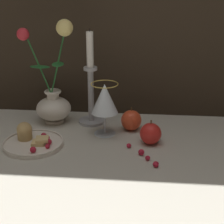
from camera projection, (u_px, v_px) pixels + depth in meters
The scene contains 11 objects.
ground_plane at pixel (75, 144), 1.17m from camera, with size 2.40×2.40×0.00m, color #B7B2A3.
vase at pixel (53, 97), 1.29m from camera, with size 0.18×0.12×0.36m.
plate_with_pastries at pixel (32, 141), 1.15m from camera, with size 0.19×0.19×0.07m.
wine_glass at pixel (105, 100), 1.19m from camera, with size 0.09×0.09×0.17m.
candlestick at pixel (91, 90), 1.28m from camera, with size 0.09×0.09×0.33m.
apple_beside_vase at pixel (151, 134), 1.16m from camera, with size 0.07×0.07×0.08m.
apple_near_glass at pixel (131, 120), 1.25m from camera, with size 0.07×0.07×0.08m.
berry_near_plate at pixel (156, 164), 1.03m from camera, with size 0.02×0.02×0.02m, color #AD192D.
berry_front_center at pixel (129, 146), 1.14m from camera, with size 0.01×0.01×0.01m, color #AD192D.
berry_by_glass_stem at pixel (141, 152), 1.09m from camera, with size 0.02×0.02×0.02m, color #AD192D.
berry_under_candlestick at pixel (148, 158), 1.06m from camera, with size 0.01×0.01×0.01m, color #AD192D.
Camera 1 is at (0.21, -1.03, 0.52)m, focal length 60.00 mm.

